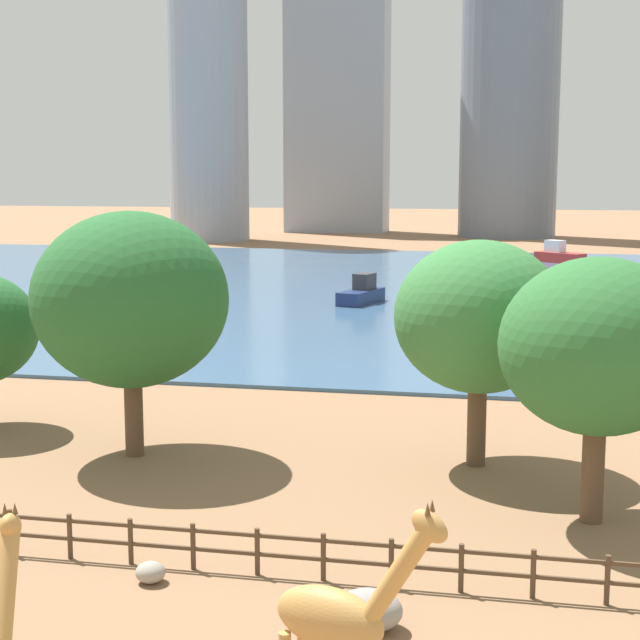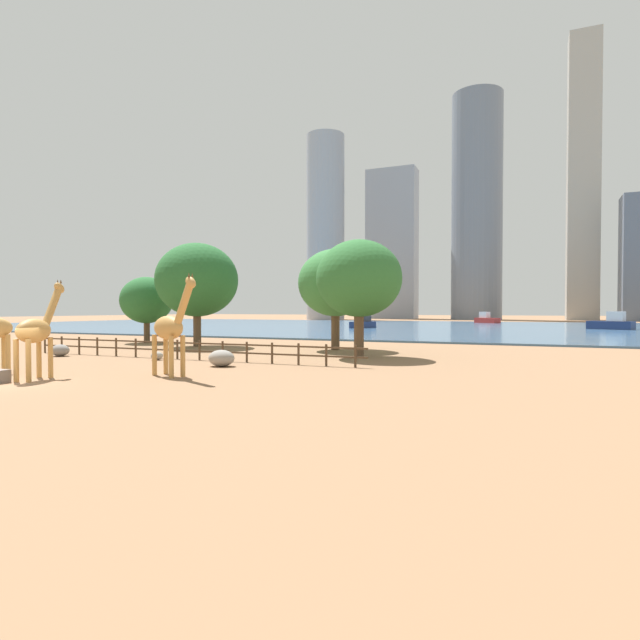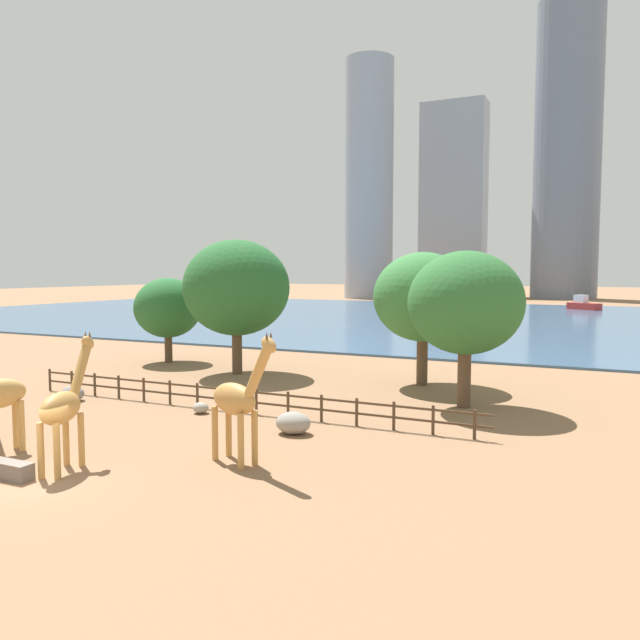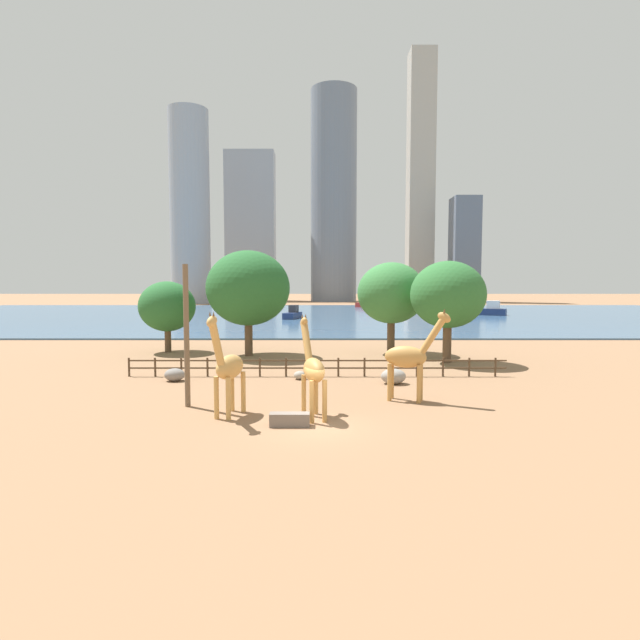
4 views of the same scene
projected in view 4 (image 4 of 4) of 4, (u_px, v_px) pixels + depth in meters
ground_plane at (317, 315)px, 102.22m from camera, size 400.00×400.00×0.00m
harbor_water at (317, 315)px, 99.22m from camera, size 180.00×86.00×0.20m
giraffe_tall at (311, 369)px, 23.75m from camera, size 1.53×3.48×4.88m
giraffe_companion at (407, 357)px, 27.09m from camera, size 3.61×1.82×5.08m
giraffe_young at (226, 367)px, 23.92m from camera, size 1.56×3.23×5.16m
utility_pole at (184, 336)px, 25.73m from camera, size 0.28×0.28×7.41m
boulder_near_fence at (391, 376)px, 31.87m from camera, size 1.60×1.30×0.97m
boulder_by_pole at (172, 375)px, 32.71m from camera, size 1.33×1.12×0.84m
boulder_small at (297, 375)px, 33.33m from camera, size 0.80×0.75×0.56m
feeding_trough at (287, 420)px, 22.41m from camera, size 1.80×0.60×0.60m
enclosure_fence at (313, 366)px, 34.35m from camera, size 26.12×0.14×1.30m
tree_left_large at (389, 293)px, 45.32m from camera, size 6.18×6.18×8.32m
tree_center_broad at (246, 288)px, 43.84m from camera, size 7.35×7.35×9.31m
tree_right_tall at (165, 307)px, 46.24m from camera, size 5.18×5.18×6.61m
tree_left_small at (445, 295)px, 40.10m from camera, size 6.00×6.00×8.22m
boat_ferry at (487, 310)px, 97.38m from camera, size 6.80×4.96×2.83m
boat_sailboat at (290, 314)px, 87.86m from camera, size 3.31×5.73×2.38m
boat_tug at (364, 304)px, 128.43m from camera, size 6.02×5.19×2.59m
skyline_tower_needle at (248, 227)px, 183.28m from camera, size 17.92×8.70×54.16m
skyline_block_central at (331, 197)px, 175.10m from camera, size 16.13×16.13×73.27m
skyline_tower_glass at (418, 178)px, 179.00m from camera, size 9.03×8.75×88.27m
skyline_block_left at (187, 208)px, 156.74m from camera, size 12.46×12.46×60.36m
skyline_block_right at (462, 250)px, 170.03m from camera, size 8.79×9.55×35.45m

